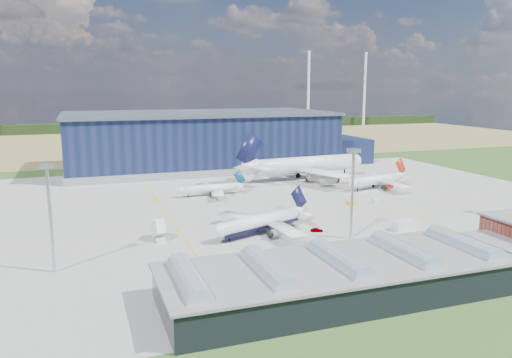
{
  "coord_description": "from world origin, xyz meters",
  "views": [
    {
      "loc": [
        -53.47,
        -136.62,
        38.06
      ],
      "look_at": [
        -0.2,
        13.17,
        8.42
      ],
      "focal_mm": 35.0,
      "sensor_mm": 36.0,
      "label": 1
    }
  ],
  "objects_px": {
    "light_mast_center": "(353,179)",
    "airliner_widebody": "(307,156)",
    "airliner_regional": "(210,184)",
    "car_a": "(317,230)",
    "airliner_navy": "(260,214)",
    "gse_tug_b": "(351,203)",
    "car_b": "(392,259)",
    "hangar": "(205,143)",
    "gse_van_a": "(405,225)",
    "airliner_red": "(376,175)",
    "gse_tug_a": "(248,254)",
    "airstair": "(159,233)",
    "gse_cart_a": "(376,201)",
    "gse_van_c": "(489,232)",
    "light_mast_west": "(49,200)"
  },
  "relations": [
    {
      "from": "airliner_navy",
      "to": "gse_van_a",
      "type": "distance_m",
      "value": 39.22
    },
    {
      "from": "airliner_navy",
      "to": "airliner_widebody",
      "type": "bearing_deg",
      "value": -145.59
    },
    {
      "from": "airliner_widebody",
      "to": "car_a",
      "type": "relative_size",
      "value": 17.78
    },
    {
      "from": "gse_tug_b",
      "to": "car_b",
      "type": "height_order",
      "value": "gse_tug_b"
    },
    {
      "from": "light_mast_center",
      "to": "gse_van_c",
      "type": "bearing_deg",
      "value": -17.84
    },
    {
      "from": "airliner_red",
      "to": "gse_tug_a",
      "type": "xyz_separation_m",
      "value": [
        -70.16,
        -56.21,
        -4.44
      ]
    },
    {
      "from": "gse_tug_b",
      "to": "gse_cart_a",
      "type": "height_order",
      "value": "gse_tug_b"
    },
    {
      "from": "airliner_widebody",
      "to": "gse_tug_a",
      "type": "xyz_separation_m",
      "value": [
        -53.62,
        -82.1,
        -8.99
      ]
    },
    {
      "from": "airliner_navy",
      "to": "airliner_regional",
      "type": "distance_m",
      "value": 49.44
    },
    {
      "from": "car_a",
      "to": "car_b",
      "type": "height_order",
      "value": "car_a"
    },
    {
      "from": "gse_cart_a",
      "to": "gse_van_c",
      "type": "xyz_separation_m",
      "value": [
        5.67,
        -42.79,
        0.68
      ]
    },
    {
      "from": "gse_tug_b",
      "to": "car_a",
      "type": "relative_size",
      "value": 0.94
    },
    {
      "from": "airliner_navy",
      "to": "gse_tug_a",
      "type": "relative_size",
      "value": 9.64
    },
    {
      "from": "airliner_regional",
      "to": "gse_van_c",
      "type": "xyz_separation_m",
      "value": [
        55.02,
        -71.52,
        -2.85
      ]
    },
    {
      "from": "airliner_widebody",
      "to": "gse_van_a",
      "type": "bearing_deg",
      "value": -100.15
    },
    {
      "from": "light_mast_center",
      "to": "airliner_widebody",
      "type": "distance_m",
      "value": 81.86
    },
    {
      "from": "hangar",
      "to": "airliner_navy",
      "type": "distance_m",
      "value": 114.54
    },
    {
      "from": "light_mast_west",
      "to": "gse_van_a",
      "type": "relative_size",
      "value": 3.79
    },
    {
      "from": "light_mast_center",
      "to": "gse_van_a",
      "type": "xyz_separation_m",
      "value": [
        17.38,
        1.61,
        -14.11
      ]
    },
    {
      "from": "light_mast_west",
      "to": "airliner_regional",
      "type": "relative_size",
      "value": 0.91
    },
    {
      "from": "airliner_navy",
      "to": "gse_tug_b",
      "type": "height_order",
      "value": "airliner_navy"
    },
    {
      "from": "light_mast_west",
      "to": "airliner_red",
      "type": "xyz_separation_m",
      "value": [
        111.08,
        52.0,
        -10.28
      ]
    },
    {
      "from": "gse_cart_a",
      "to": "light_mast_west",
      "type": "bearing_deg",
      "value": -138.17
    },
    {
      "from": "airliner_red",
      "to": "car_b",
      "type": "bearing_deg",
      "value": 43.77
    },
    {
      "from": "airliner_regional",
      "to": "gse_tug_b",
      "type": "height_order",
      "value": "airliner_regional"
    },
    {
      "from": "gse_cart_a",
      "to": "airstair",
      "type": "xyz_separation_m",
      "value": [
        -74.32,
        -16.68,
        1.2
      ]
    },
    {
      "from": "airliner_regional",
      "to": "car_a",
      "type": "distance_m",
      "value": 54.98
    },
    {
      "from": "light_mast_center",
      "to": "airstair",
      "type": "relative_size",
      "value": 4.08
    },
    {
      "from": "gse_tug_b",
      "to": "airstair",
      "type": "relative_size",
      "value": 0.56
    },
    {
      "from": "gse_tug_a",
      "to": "airliner_widebody",
      "type": "bearing_deg",
      "value": 55.96
    },
    {
      "from": "hangar",
      "to": "gse_van_a",
      "type": "relative_size",
      "value": 23.9
    },
    {
      "from": "hangar",
      "to": "airstair",
      "type": "bearing_deg",
      "value": -109.57
    },
    {
      "from": "gse_van_a",
      "to": "airliner_regional",
      "type": "bearing_deg",
      "value": 32.98
    },
    {
      "from": "airliner_red",
      "to": "gse_van_a",
      "type": "relative_size",
      "value": 5.2
    },
    {
      "from": "light_mast_center",
      "to": "airliner_red",
      "type": "bearing_deg",
      "value": 51.69
    },
    {
      "from": "hangar",
      "to": "gse_tug_a",
      "type": "xyz_separation_m",
      "value": [
        -21.9,
        -129.02,
        -10.91
      ]
    },
    {
      "from": "airliner_navy",
      "to": "gse_tug_b",
      "type": "distance_m",
      "value": 44.43
    },
    {
      "from": "hangar",
      "to": "airliner_widebody",
      "type": "distance_m",
      "value": 56.67
    },
    {
      "from": "light_mast_west",
      "to": "airliner_widebody",
      "type": "bearing_deg",
      "value": 39.49
    },
    {
      "from": "hangar",
      "to": "gse_tug_b",
      "type": "height_order",
      "value": "hangar"
    },
    {
      "from": "gse_tug_a",
      "to": "car_a",
      "type": "height_order",
      "value": "gse_tug_a"
    },
    {
      "from": "gse_van_a",
      "to": "airliner_navy",
      "type": "bearing_deg",
      "value": 75.59
    },
    {
      "from": "light_mast_center",
      "to": "gse_tug_b",
      "type": "height_order",
      "value": "light_mast_center"
    },
    {
      "from": "gse_cart_a",
      "to": "airliner_navy",
      "type": "bearing_deg",
      "value": -133.12
    },
    {
      "from": "gse_cart_a",
      "to": "gse_van_c",
      "type": "relative_size",
      "value": 0.52
    },
    {
      "from": "car_a",
      "to": "light_mast_west",
      "type": "bearing_deg",
      "value": 117.38
    },
    {
      "from": "airliner_widebody",
      "to": "gse_tug_a",
      "type": "relative_size",
      "value": 17.45
    },
    {
      "from": "car_a",
      "to": "airliner_widebody",
      "type": "bearing_deg",
      "value": -3.04
    },
    {
      "from": "airliner_red",
      "to": "airstair",
      "type": "distance_m",
      "value": 94.71
    },
    {
      "from": "airstair",
      "to": "car_b",
      "type": "distance_m",
      "value": 56.79
    }
  ]
}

